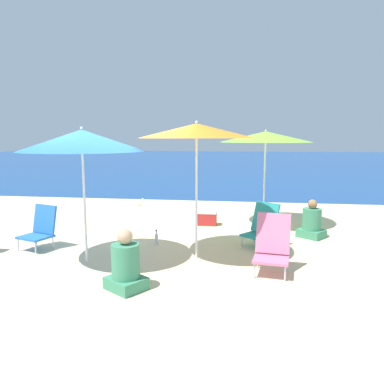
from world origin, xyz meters
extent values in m
plane|color=beige|center=(0.00, 0.00, 0.00)|extent=(60.00, 60.00, 0.00)
cube|color=#19478C|center=(0.00, 25.55, 0.00)|extent=(60.00, 40.00, 0.01)
cylinder|color=white|center=(-0.28, -0.45, 0.88)|extent=(0.04, 0.04, 1.77)
cone|color=blue|center=(-0.28, -0.45, 1.93)|extent=(1.92, 1.92, 0.33)
sphere|color=white|center=(-0.28, -0.45, 2.12)|extent=(0.04, 0.04, 0.04)
cylinder|color=white|center=(2.63, 2.49, 0.93)|extent=(0.04, 0.04, 1.87)
cone|color=#8ECC3D|center=(2.63, 2.49, 1.99)|extent=(2.02, 2.02, 0.23)
sphere|color=white|center=(2.63, 2.49, 2.12)|extent=(0.04, 0.04, 0.04)
cylinder|color=white|center=(1.43, 0.02, 0.98)|extent=(0.04, 0.04, 1.97)
cone|color=orange|center=(1.43, 0.02, 2.08)|extent=(1.86, 1.86, 0.23)
sphere|color=white|center=(1.43, 0.02, 2.22)|extent=(0.04, 0.04, 0.04)
cylinder|color=silver|center=(2.36, -0.77, 0.11)|extent=(0.02, 0.02, 0.22)
cylinder|color=silver|center=(2.78, -0.83, 0.11)|extent=(0.02, 0.02, 0.22)
cylinder|color=silver|center=(2.43, -0.36, 0.11)|extent=(0.02, 0.02, 0.22)
cylinder|color=silver|center=(2.84, -0.42, 0.11)|extent=(0.02, 0.02, 0.22)
cube|color=pink|center=(2.60, -0.59, 0.24)|extent=(0.57, 0.56, 0.04)
cube|color=pink|center=(2.64, -0.35, 0.56)|extent=(0.53, 0.31, 0.58)
cylinder|color=silver|center=(-1.70, -0.08, 0.11)|extent=(0.02, 0.02, 0.22)
cylinder|color=silver|center=(-1.29, -0.22, 0.11)|extent=(0.02, 0.02, 0.22)
cylinder|color=silver|center=(-1.58, 0.28, 0.11)|extent=(0.02, 0.02, 0.22)
cylinder|color=silver|center=(-1.17, 0.13, 0.11)|extent=(0.02, 0.02, 0.22)
cube|color=blue|center=(-1.44, 0.03, 0.24)|extent=(0.63, 0.59, 0.04)
cube|color=blue|center=(-1.36, 0.24, 0.52)|extent=(0.53, 0.30, 0.51)
cylinder|color=silver|center=(2.17, 0.74, 0.10)|extent=(0.02, 0.02, 0.20)
cylinder|color=silver|center=(2.51, 0.47, 0.10)|extent=(0.02, 0.02, 0.20)
cylinder|color=silver|center=(2.40, 1.02, 0.10)|extent=(0.02, 0.02, 0.20)
cylinder|color=silver|center=(2.74, 0.75, 0.10)|extent=(0.02, 0.02, 0.20)
cube|color=teal|center=(2.46, 0.75, 0.21)|extent=(0.66, 0.65, 0.04)
cube|color=teal|center=(2.59, 0.91, 0.52)|extent=(0.52, 0.47, 0.55)
cube|color=#3F8C66|center=(3.53, 1.59, 0.08)|extent=(0.62, 0.61, 0.16)
cylinder|color=#3F8C66|center=(3.53, 1.59, 0.37)|extent=(0.36, 0.36, 0.42)
sphere|color=#9E704C|center=(3.53, 1.59, 0.67)|extent=(0.18, 0.18, 0.18)
cube|color=#3F8C66|center=(0.68, -1.40, 0.08)|extent=(0.62, 0.61, 0.16)
cylinder|color=#3F8C66|center=(0.68, -1.40, 0.38)|extent=(0.37, 0.37, 0.45)
sphere|color=tan|center=(0.68, -1.40, 0.71)|extent=(0.20, 0.20, 0.20)
cylinder|color=silver|center=(0.61, 0.62, 0.10)|extent=(0.07, 0.07, 0.21)
cylinder|color=silver|center=(0.61, 0.62, 0.24)|extent=(0.03, 0.03, 0.07)
cylinder|color=black|center=(0.61, 0.62, 0.28)|extent=(0.03, 0.03, 0.02)
cube|color=#B72828|center=(1.37, 2.36, 0.14)|extent=(0.42, 0.28, 0.27)
cube|color=white|center=(1.37, 2.36, 0.31)|extent=(0.43, 0.29, 0.07)
cylinder|color=gold|center=(-0.83, 4.39, 0.04)|extent=(0.01, 0.01, 0.07)
cylinder|color=gold|center=(-0.78, 4.39, 0.04)|extent=(0.01, 0.01, 0.07)
ellipsoid|color=white|center=(-0.81, 4.39, 0.14)|extent=(0.26, 0.11, 0.13)
sphere|color=white|center=(-0.70, 4.39, 0.19)|extent=(0.07, 0.07, 0.07)
camera|label=1|loc=(2.20, -5.92, 1.99)|focal=35.00mm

